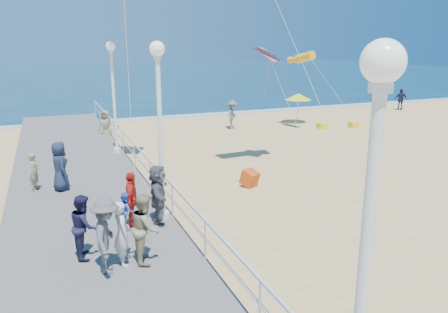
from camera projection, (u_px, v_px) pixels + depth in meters
name	position (u px, v px, depth m)	size (l,w,h in m)	color
ground	(310.00, 206.00, 15.59)	(160.00, 160.00, 0.00)	tan
ocean	(97.00, 77.00, 73.78)	(160.00, 90.00, 0.05)	#0B2E46
surf_line	(164.00, 117.00, 33.94)	(160.00, 1.20, 0.04)	silver
boardwalk	(92.00, 235.00, 12.80)	(5.00, 44.00, 0.40)	slate
railing	(172.00, 191.00, 13.43)	(0.05, 42.00, 0.55)	white
lamp_post_near	(367.00, 238.00, 4.65)	(0.44, 0.44, 5.32)	white
lamp_post_mid	(160.00, 114.00, 12.70)	(0.44, 0.44, 5.32)	white
lamp_post_far	(113.00, 86.00, 20.76)	(0.44, 0.44, 5.32)	white
woman_holding_toddler	(122.00, 233.00, 10.51)	(0.59, 0.39, 1.63)	silver
toddler_held	(126.00, 211.00, 10.58)	(0.46, 0.35, 0.94)	blue
spectator_1	(145.00, 228.00, 10.70)	(0.84, 0.66, 1.73)	gray
spectator_2	(106.00, 235.00, 10.15)	(1.19, 0.68, 1.84)	#535257
spectator_3	(132.00, 199.00, 12.75)	(0.97, 0.40, 1.65)	red
spectator_4	(60.00, 166.00, 15.87)	(0.89, 0.58, 1.82)	#1A263A
spectator_5	(158.00, 194.00, 13.05)	(1.65, 0.53, 1.78)	#505155
spectator_6	(34.00, 172.00, 15.87)	(0.52, 0.34, 1.43)	gray
spectator_7	(84.00, 226.00, 10.93)	(0.79, 0.62, 1.63)	#1C1A3A
beach_walker_a	(232.00, 115.00, 29.36)	(1.24, 0.71, 1.92)	#5A5B5F
beach_walker_b	(401.00, 99.00, 37.53)	(1.06, 0.44, 1.81)	#1B1B3B
beach_walker_c	(106.00, 126.00, 25.71)	(0.89, 0.58, 1.82)	#847B5B
box_kite	(250.00, 180.00, 17.61)	(0.55, 0.55, 0.60)	red
beach_umbrella	(298.00, 97.00, 31.15)	(1.90, 1.90, 2.14)	white
beach_chair_left	(322.00, 126.00, 29.48)	(0.55, 0.55, 0.40)	yellow
beach_chair_right	(353.00, 125.00, 29.89)	(0.55, 0.55, 0.40)	yellow
kite_windsock	(305.00, 57.00, 27.79)	(0.56, 0.56, 2.41)	orange
kite_diamond_pink	(268.00, 54.00, 19.92)	(1.14, 1.14, 0.02)	#EA5756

